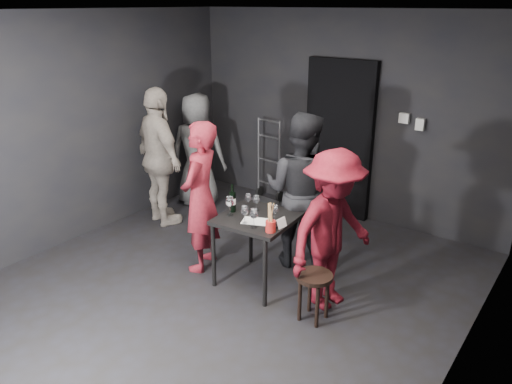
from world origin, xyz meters
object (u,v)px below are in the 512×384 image
Objects in this scene: server_red at (200,190)px; man_maroon at (333,227)px; wine_bottle at (232,201)px; breadstick_cup at (271,218)px; tasting_table at (257,226)px; bystander_cream at (159,144)px; stool at (314,284)px; bystander_grey at (198,146)px; hand_truck at (267,186)px; woman_black at (301,180)px.

man_maroon is at bearing 77.86° from server_red.
breadstick_cup is (0.59, -0.17, 0.02)m from wine_bottle.
breadstick_cup is at bearing -34.48° from tasting_table.
wine_bottle is at bearing -179.56° from bystander_cream.
tasting_table is 2.56× the size of wine_bottle.
man_maroon is (0.79, 0.09, 0.16)m from tasting_table.
breadstick_cup reaches higher than wine_bottle.
wine_bottle is at bearing -172.37° from tasting_table.
wine_bottle reaches higher than stool.
bystander_grey is at bearing 146.69° from tasting_table.
hand_truck is at bearing 132.86° from stool.
man_maroon reaches higher than stool.
bystander_grey is at bearing -66.99° from bystander_cream.
breadstick_cup is (-0.49, -0.30, 0.07)m from man_maroon.
server_red is at bearing 30.59° from woman_black.
bystander_cream is (-2.03, -0.12, 0.09)m from woman_black.
hand_truck is 1.62× the size of tasting_table.
woman_black is at bearing 140.53° from bystander_grey.
stool is at bearing -10.07° from wine_bottle.
tasting_table reaches higher than stool.
bystander_cream reaches higher than woman_black.
man_maroon is at bearing 6.32° from tasting_table.
stool is at bearing 129.30° from bystander_grey.
stool is 0.22× the size of bystander_cream.
man_maroon is 2.75m from bystander_cream.
bystander_grey is (-1.96, 1.29, 0.21)m from tasting_table.
woman_black reaches higher than man_maroon.
hand_truck is at bearing 122.18° from tasting_table.
server_red is at bearing 172.18° from breadstick_cup.
woman_black is 0.86m from breadstick_cup.
tasting_table is 0.38× the size of woman_black.
bystander_grey reaches higher than breadstick_cup.
bystander_grey is at bearing 146.53° from breadstick_cup.
server_red reaches higher than bystander_grey.
bystander_grey reaches higher than hand_truck.
server_red reaches higher than wine_bottle.
man_maroon is at bearing -36.18° from hand_truck.
stool is (2.04, -2.20, 0.15)m from hand_truck.
wine_bottle is (-1.09, 0.19, 0.49)m from stool.
hand_truck is 2.31m from wine_bottle.
man_maroon is (1.49, 0.16, -0.09)m from server_red.
hand_truck is 2.05m from woman_black.
wine_bottle is at bearing 169.93° from stool.
woman_black is at bearing 58.37° from wine_bottle.
bystander_grey is at bearing 151.18° from stool.
tasting_table is at bearing 7.63° from wine_bottle.
server_red is 1.36m from bystander_cream.
hand_truck is 2.74m from breadstick_cup.
bystander_cream is 1.25× the size of bystander_grey.
tasting_table is 0.72m from woman_black.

